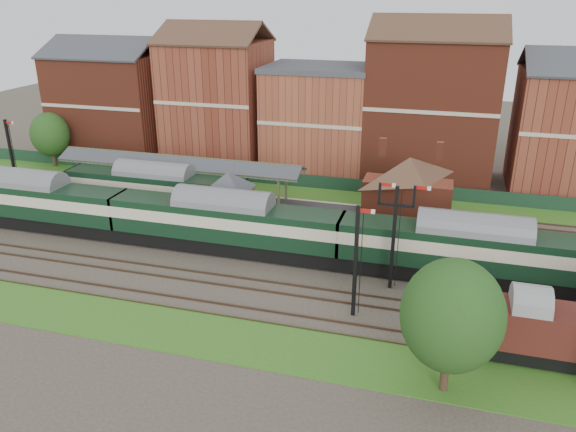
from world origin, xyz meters
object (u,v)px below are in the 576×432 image
(semaphore_bracket, at_px, (395,231))
(platform_railcar, at_px, (156,189))
(goods_van_a, at_px, (526,327))
(dmu_train, at_px, (224,222))
(signal_box, at_px, (229,202))

(semaphore_bracket, relative_size, platform_railcar, 0.44)
(platform_railcar, distance_m, goods_van_a, 36.16)
(dmu_train, xyz_separation_m, goods_van_a, (22.77, -9.00, -0.52))
(signal_box, distance_m, platform_railcar, 9.67)
(semaphore_bracket, height_order, goods_van_a, semaphore_bracket)
(platform_railcar, relative_size, goods_van_a, 3.00)
(goods_van_a, bearing_deg, semaphore_bracket, 142.77)
(semaphore_bracket, height_order, platform_railcar, semaphore_bracket)
(dmu_train, relative_size, goods_van_a, 9.59)
(dmu_train, relative_size, platform_railcar, 3.20)
(signal_box, bearing_deg, goods_van_a, -27.44)
(semaphore_bracket, bearing_deg, signal_box, 159.08)
(goods_van_a, bearing_deg, signal_box, 152.56)
(semaphore_bracket, distance_m, platform_railcar, 25.83)
(platform_railcar, bearing_deg, signal_box, -19.69)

